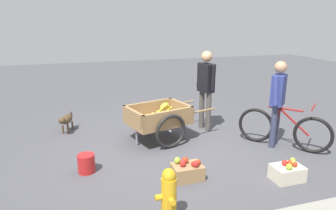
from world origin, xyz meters
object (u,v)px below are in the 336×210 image
fruit_cart (159,119)px  bicycle (283,129)px  vendor_person (206,83)px  plastic_bucket (86,163)px  fire_hydrant (169,196)px  cyclist_person (278,97)px  mixed_fruit_crate (287,172)px  dog (66,120)px  apple_crate (187,171)px

fruit_cart → bicycle: 2.29m
fruit_cart → vendor_person: 1.27m
fruit_cart → plastic_bucket: fruit_cart is taller
bicycle → fire_hydrant: size_ratio=1.92×
cyclist_person → fruit_cart: bearing=-23.7°
fire_hydrant → plastic_bucket: bearing=-60.5°
cyclist_person → mixed_fruit_crate: cyclist_person is taller
bicycle → dog: size_ratio=1.99×
fruit_cart → cyclist_person: (-1.97, 0.86, 0.50)m
dog → plastic_bucket: 1.93m
fruit_cart → fire_hydrant: fruit_cart is taller
fire_hydrant → apple_crate: size_ratio=1.52×
dog → apple_crate: (-1.70, 2.55, -0.14)m
fruit_cart → apple_crate: fruit_cart is taller
fruit_cart → cyclist_person: cyclist_person is taller
apple_crate → cyclist_person: bearing=-160.6°
apple_crate → mixed_fruit_crate: size_ratio=1.00×
fruit_cart → fire_hydrant: (0.56, 2.42, -0.10)m
fruit_cart → cyclist_person: bearing=156.3°
cyclist_person → fire_hydrant: cyclist_person is taller
bicycle → fire_hydrant: 3.00m
cyclist_person → vendor_person: bearing=-53.4°
cyclist_person → plastic_bucket: cyclist_person is taller
mixed_fruit_crate → plastic_bucket: bearing=-21.8°
dog → fire_hydrant: fire_hydrant is taller
vendor_person → dog: (2.80, -0.68, -0.73)m
plastic_bucket → cyclist_person: bearing=-179.2°
vendor_person → apple_crate: size_ratio=3.76×
bicycle → cyclist_person: cyclist_person is taller
cyclist_person → apple_crate: size_ratio=3.57×
mixed_fruit_crate → fire_hydrant: bearing=11.4°
vendor_person → dog: vendor_person is taller
cyclist_person → fire_hydrant: 3.03m
plastic_bucket → bicycle: bearing=178.9°
vendor_person → fruit_cart: bearing=15.9°
cyclist_person → apple_crate: bearing=19.4°
cyclist_person → dog: cyclist_person is taller
bicycle → dog: bearing=-27.6°
bicycle → mixed_fruit_crate: (0.69, 1.04, -0.23)m
vendor_person → bicycle: bearing=127.1°
dog → vendor_person: bearing=166.3°
vendor_person → bicycle: vendor_person is taller
dog → mixed_fruit_crate: size_ratio=1.47×
cyclist_person → plastic_bucket: bearing=0.8°
apple_crate → fruit_cart: bearing=-90.1°
fruit_cart → cyclist_person: size_ratio=1.14×
vendor_person → plastic_bucket: 2.91m
cyclist_person → plastic_bucket: 3.47m
plastic_bucket → apple_crate: apple_crate is taller
cyclist_person → apple_crate: (1.97, 0.70, -0.81)m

